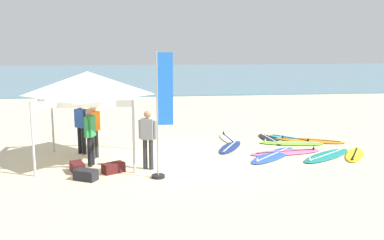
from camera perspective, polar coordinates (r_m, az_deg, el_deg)
ground_plane at (r=13.77m, az=-1.59°, el=-5.06°), size 80.00×80.00×0.00m
sea at (r=46.68m, az=-5.20°, el=5.87°), size 80.00×36.00×0.10m
canopy_tent at (r=13.40m, az=-13.42°, el=4.62°), size 2.81×2.81×2.75m
surfboard_white at (r=16.41m, az=4.74°, el=-2.43°), size 0.60×1.84×0.19m
surfboard_black at (r=16.54m, az=10.09°, el=-2.46°), size 0.71×1.94×0.19m
surfboard_pink at (r=14.74m, az=12.13°, el=-4.11°), size 2.55×1.03×0.19m
surfboard_yellow at (r=15.04m, az=20.38°, el=-4.25°), size 1.47×1.92×0.19m
surfboard_navy at (r=15.18m, az=4.98°, el=-3.49°), size 1.38×2.03×0.19m
surfboard_orange at (r=16.65m, az=15.10°, el=-2.58°), size 2.50×1.60×0.19m
surfboard_blue at (r=14.29m, az=10.51°, el=-4.51°), size 2.28×2.33×0.19m
surfboard_teal at (r=14.66m, az=17.11°, el=-4.43°), size 2.37×2.03×0.19m
surfboard_cyan at (r=16.80m, az=12.68°, el=-2.35°), size 1.53×1.70×0.19m
surfboard_lime at (r=16.06m, az=12.77°, el=-2.95°), size 2.34×1.05×0.19m
person_grey at (r=12.52m, az=-5.77°, el=-2.02°), size 0.52×0.33×1.71m
person_orange at (r=13.96m, az=-12.62°, el=-0.93°), size 0.37×0.49×1.71m
person_green at (r=13.14m, az=-13.11°, el=-1.64°), size 0.31×0.53×1.71m
person_blue at (r=14.59m, az=-14.22°, el=-0.52°), size 0.46×0.39×1.71m
banner_flag at (r=11.58m, az=-3.96°, el=-0.04°), size 0.60×0.36×3.40m
gear_bag_near_tent at (r=12.78m, az=-14.68°, el=-5.98°), size 0.51×0.67×0.28m
gear_bag_by_pole at (r=12.02m, az=-13.65°, el=-6.96°), size 0.68×0.57×0.28m
gear_bag_on_sand at (r=12.53m, az=-10.18°, el=-6.13°), size 0.68×0.59×0.28m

